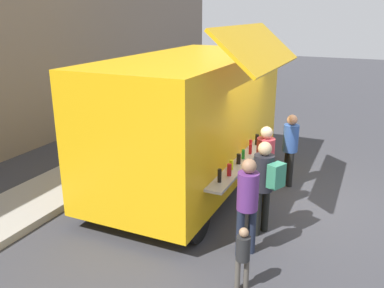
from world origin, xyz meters
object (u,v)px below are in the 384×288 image
at_px(customer_front_ordering, 265,161).
at_px(customer_extra_browsing, 290,144).
at_px(trash_bin, 175,118).
at_px(child_near_queue, 243,253).
at_px(food_truck_main, 192,118).
at_px(customer_mid_with_backpack, 265,179).
at_px(customer_rear_waiting, 247,199).

height_order(customer_front_ordering, customer_extra_browsing, customer_front_ordering).
bearing_deg(trash_bin, customer_extra_browsing, -122.27).
xyz_separation_m(customer_extra_browsing, child_near_queue, (-4.08, -0.19, -0.41)).
relative_size(food_truck_main, trash_bin, 5.90).
bearing_deg(food_truck_main, customer_front_ordering, -105.18).
distance_m(food_truck_main, customer_extra_browsing, 2.35).
distance_m(trash_bin, customer_mid_with_backpack, 6.85).
bearing_deg(customer_front_ordering, customer_extra_browsing, -95.39).
bearing_deg(customer_rear_waiting, food_truck_main, -5.88).
bearing_deg(child_near_queue, trash_bin, -2.21).
xyz_separation_m(trash_bin, customer_front_ordering, (-4.22, -4.17, 0.57)).
bearing_deg(trash_bin, customer_mid_with_backpack, -139.55).
bearing_deg(customer_rear_waiting, trash_bin, -11.77).
bearing_deg(food_truck_main, customer_mid_with_backpack, -125.06).
height_order(customer_mid_with_backpack, customer_rear_waiting, customer_mid_with_backpack).
xyz_separation_m(customer_front_ordering, customer_rear_waiting, (-1.75, -0.18, -0.03)).
bearing_deg(customer_extra_browsing, customer_rear_waiting, 57.56).
relative_size(customer_mid_with_backpack, child_near_queue, 1.75).
height_order(food_truck_main, customer_extra_browsing, food_truck_main).
bearing_deg(customer_mid_with_backpack, customer_rear_waiting, 107.98).
bearing_deg(child_near_queue, customer_mid_with_backpack, -31.03).
xyz_separation_m(food_truck_main, child_near_queue, (-3.14, -2.25, -1.03)).
height_order(customer_mid_with_backpack, customer_extra_browsing, customer_mid_with_backpack).
relative_size(customer_front_ordering, customer_mid_with_backpack, 1.00).
relative_size(customer_front_ordering, child_near_queue, 1.75).
bearing_deg(customer_rear_waiting, customer_front_ordering, -42.05).
distance_m(customer_rear_waiting, child_near_queue, 1.01).
relative_size(trash_bin, customer_mid_with_backpack, 0.55).
xyz_separation_m(trash_bin, customer_extra_browsing, (-2.77, -4.38, 0.52)).
distance_m(customer_rear_waiting, customer_extra_browsing, 3.19).
distance_m(food_truck_main, customer_mid_with_backpack, 2.64).
bearing_deg(customer_front_ordering, customer_rear_waiting, 98.90).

